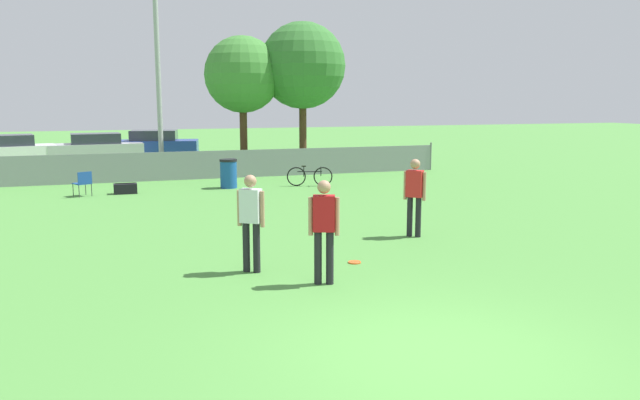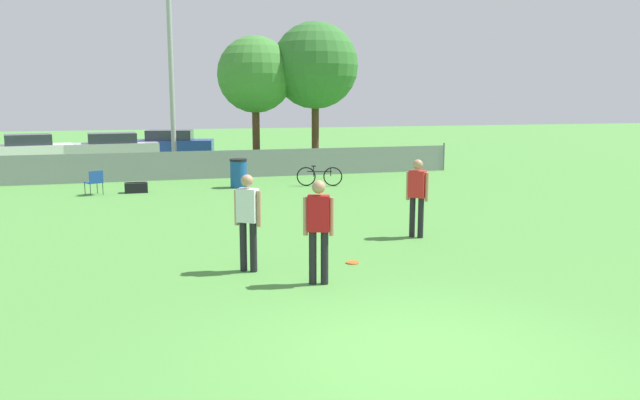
# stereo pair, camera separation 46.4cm
# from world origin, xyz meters

# --- Properties ---
(ground_plane) EXTENTS (120.00, 120.00, 0.00)m
(ground_plane) POSITION_xyz_m (0.00, 0.00, 0.00)
(ground_plane) COLOR #4C8C3D
(fence_backline) EXTENTS (19.62, 0.07, 1.21)m
(fence_backline) POSITION_xyz_m (0.00, 18.00, 0.55)
(fence_backline) COLOR gray
(fence_backline) RESTS_ON ground_plane
(light_pole) EXTENTS (0.90, 0.36, 8.72)m
(light_pole) POSITION_xyz_m (-1.67, 19.58, 5.13)
(light_pole) COLOR #9E9EA3
(light_pole) RESTS_ON ground_plane
(tree_near_pole) EXTENTS (3.25, 3.25, 5.76)m
(tree_near_pole) POSITION_xyz_m (1.85, 20.12, 4.11)
(tree_near_pole) COLOR #4C331E
(tree_near_pole) RESTS_ON ground_plane
(tree_far_right) EXTENTS (3.72, 3.72, 6.39)m
(tree_far_right) POSITION_xyz_m (4.41, 19.76, 4.51)
(tree_far_right) COLOR #4C331E
(tree_far_right) RESTS_ON ground_plane
(player_defender_red) EXTENTS (0.41, 0.41, 1.77)m
(player_defender_red) POSITION_xyz_m (2.80, 6.03, 1.03)
(player_defender_red) COLOR black
(player_defender_red) RESTS_ON ground_plane
(player_receiver_white) EXTENTS (0.44, 0.39, 1.77)m
(player_receiver_white) POSITION_xyz_m (-1.34, 4.32, 1.03)
(player_receiver_white) COLOR black
(player_receiver_white) RESTS_ON ground_plane
(player_thrower_red) EXTENTS (0.50, 0.33, 1.77)m
(player_thrower_red) POSITION_xyz_m (-0.35, 3.20, 1.03)
(player_thrower_red) COLOR black
(player_thrower_red) RESTS_ON ground_plane
(frisbee_disc) EXTENTS (0.25, 0.25, 0.03)m
(frisbee_disc) POSITION_xyz_m (0.66, 4.30, 0.01)
(frisbee_disc) COLOR #E5591E
(frisbee_disc) RESTS_ON ground_plane
(folding_chair_sideline) EXTENTS (0.63, 0.63, 0.81)m
(folding_chair_sideline) POSITION_xyz_m (-4.53, 14.78, 0.47)
(folding_chair_sideline) COLOR #333338
(folding_chair_sideline) RESTS_ON ground_plane
(bicycle_sideline) EXTENTS (1.58, 0.61, 0.74)m
(bicycle_sideline) POSITION_xyz_m (3.12, 14.76, 0.36)
(bicycle_sideline) COLOR black
(bicycle_sideline) RESTS_ON ground_plane
(trash_bin) EXTENTS (0.61, 0.61, 1.02)m
(trash_bin) POSITION_xyz_m (0.26, 15.21, 0.51)
(trash_bin) COLOR #194C99
(trash_bin) RESTS_ON ground_plane
(gear_bag_sideline) EXTENTS (0.74, 0.41, 0.36)m
(gear_bag_sideline) POSITION_xyz_m (-3.24, 14.98, 0.17)
(gear_bag_sideline) COLOR black
(gear_bag_sideline) RESTS_ON ground_plane
(parked_car_white) EXTENTS (4.26, 2.49, 1.41)m
(parked_car_white) POSITION_xyz_m (-8.17, 26.60, 0.69)
(parked_car_white) COLOR black
(parked_car_white) RESTS_ON ground_plane
(parked_car_silver) EXTENTS (4.61, 2.10, 1.39)m
(parked_car_silver) POSITION_xyz_m (-4.29, 27.03, 0.68)
(parked_car_silver) COLOR black
(parked_car_silver) RESTS_ON ground_plane
(parked_car_blue) EXTENTS (4.85, 2.70, 1.45)m
(parked_car_blue) POSITION_xyz_m (-1.35, 28.22, 0.70)
(parked_car_blue) COLOR black
(parked_car_blue) RESTS_ON ground_plane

